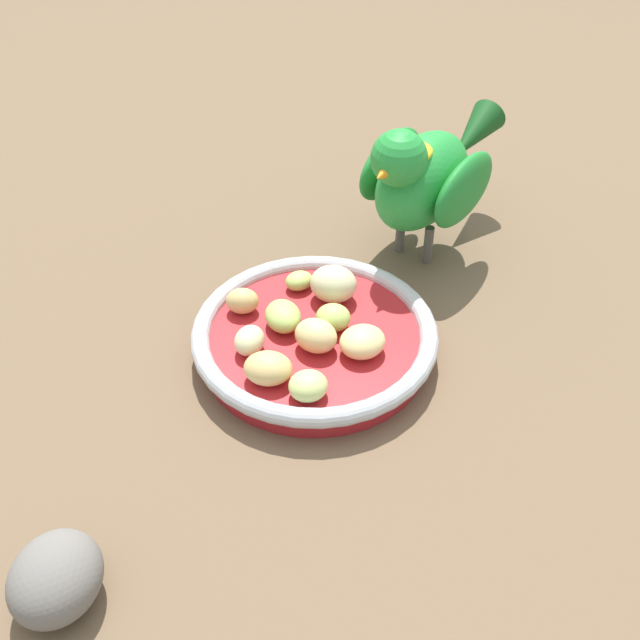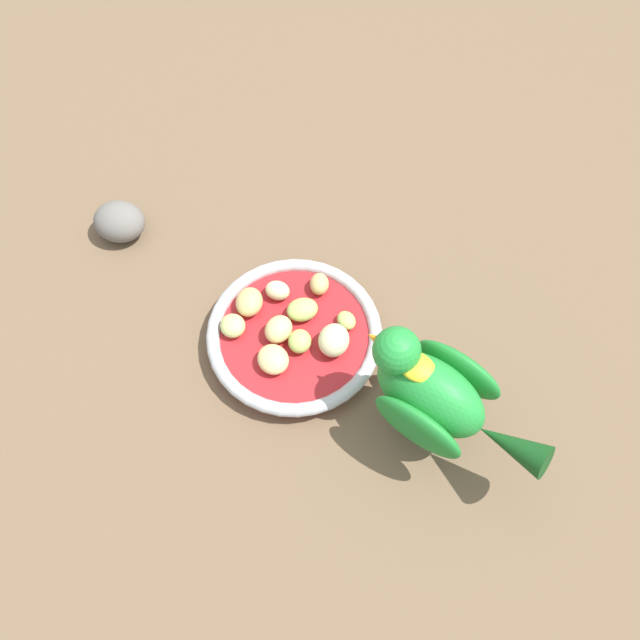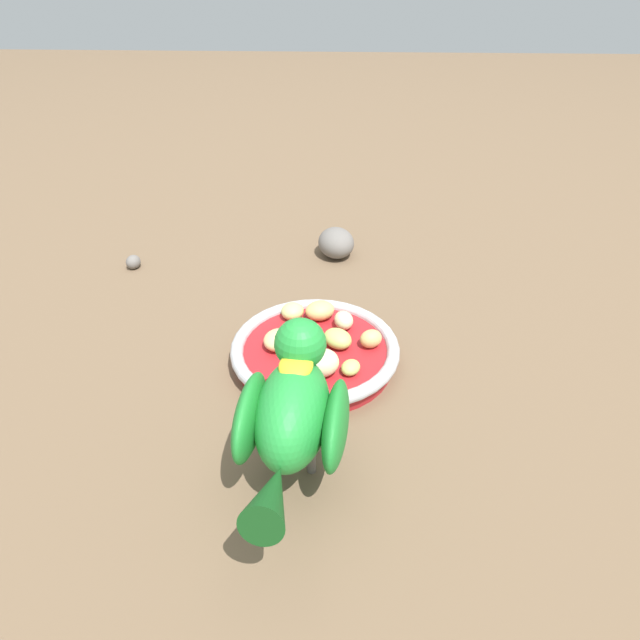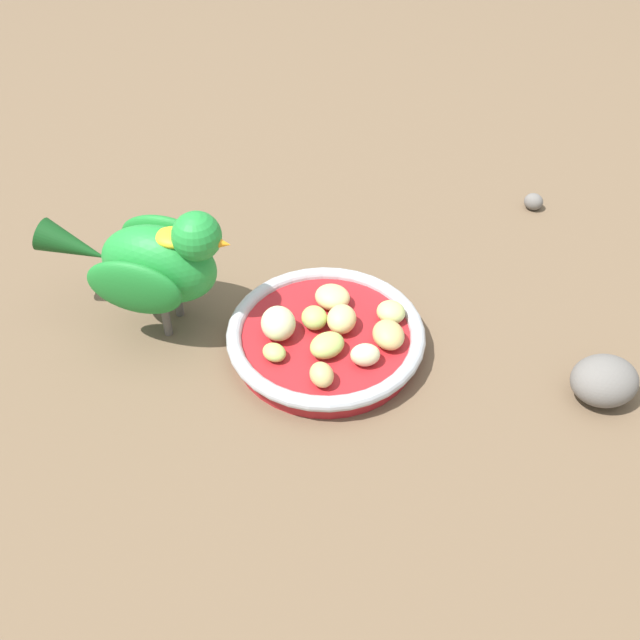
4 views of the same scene
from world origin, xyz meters
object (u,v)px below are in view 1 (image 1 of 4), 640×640
Objects in this scene: apple_piece_5 at (362,342)px; apple_piece_6 at (333,318)px; feeding_bowl at (312,342)px; apple_piece_3 at (242,301)px; apple_piece_4 at (283,316)px; apple_piece_0 at (249,340)px; apple_piece_2 at (333,284)px; apple_piece_9 at (268,368)px; apple_piece_8 at (299,281)px; parrot at (425,174)px; rock_large at (56,578)px; apple_piece_7 at (308,386)px; apple_piece_1 at (316,336)px.

apple_piece_6 is (0.01, 0.03, 0.00)m from apple_piece_5.
apple_piece_3 is (-0.00, 0.07, 0.02)m from feeding_bowl.
apple_piece_4 is 0.07m from apple_piece_5.
apple_piece_0 is at bearing 169.18° from apple_piece_4.
apple_piece_2 is 0.11m from apple_piece_9.
parrot is (0.13, -0.05, 0.06)m from apple_piece_8.
apple_piece_3 is 0.43× the size of rock_large.
apple_piece_4 is at bearing -162.58° from apple_piece_8.
apple_piece_7 is at bearing -151.35° from feeding_bowl.
apple_piece_5 is 0.06m from apple_piece_7.
apple_piece_0 and apple_piece_5 have the same top height.
apple_piece_1 reaches higher than rock_large.
apple_piece_8 is at bearing -16.94° from parrot.
feeding_bowl is 5.39× the size of apple_piece_9.
rock_large is at bearing 1.32° from parrot.
apple_piece_5 is 1.25× the size of apple_piece_7.
apple_piece_8 is 0.15m from parrot.
parrot is (0.13, -0.02, 0.05)m from apple_piece_2.
apple_piece_9 is 0.18× the size of parrot.
apple_piece_1 is at bearing -96.00° from apple_piece_3.
apple_piece_3 is 0.96× the size of apple_piece_6.
apple_piece_4 is 1.27× the size of apple_piece_6.
apple_piece_4 is 0.06m from apple_piece_9.
apple_piece_3 is 0.27m from rock_large.
apple_piece_0 is 0.09m from apple_piece_5.
apple_piece_6 is 0.08m from apple_piece_7.
apple_piece_8 is at bearing 59.17° from apple_piece_6.
feeding_bowl is 0.07m from apple_piece_8.
apple_piece_5 is 0.04m from apple_piece_6.
apple_piece_1 is at bearing 112.43° from apple_piece_5.
apple_piece_2 is 1.39× the size of apple_piece_6.
parrot is at bearing -4.24° from rock_large.
apple_piece_9 is at bearing -132.02° from apple_piece_3.
apple_piece_1 reaches higher than apple_piece_6.
apple_piece_5 is at bearing -60.78° from apple_piece_0.
parrot is at bearing -9.49° from apple_piece_2.
feeding_bowl is at bearing -3.28° from apple_piece_9.
apple_piece_8 is (0.05, 0.02, -0.00)m from apple_piece_4.
apple_piece_3 is 0.73× the size of apple_piece_5.
apple_piece_7 is at bearing -88.78° from apple_piece_9.
apple_piece_1 is 0.54× the size of rock_large.
rock_large reaches higher than apple_piece_5.
apple_piece_6 is 1.16× the size of apple_piece_8.
apple_piece_6 is at bearing -6.11° from rock_large.
apple_piece_7 is 0.80× the size of apple_piece_9.
feeding_bowl is 5.78× the size of apple_piece_1.
apple_piece_0 is at bearing 164.91° from apple_piece_2.
apple_piece_5 reaches higher than apple_piece_7.
parrot reaches higher than apple_piece_7.
apple_piece_5 is at bearing -13.44° from rock_large.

